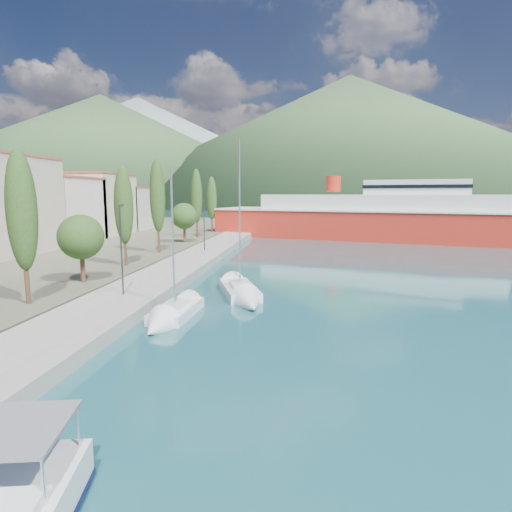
# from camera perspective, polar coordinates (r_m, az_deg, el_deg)

# --- Properties ---
(ground) EXTENTS (1400.00, 1400.00, 0.00)m
(ground) POSITION_cam_1_polar(r_m,az_deg,el_deg) (133.94, 5.44, 4.98)
(ground) COLOR #1C525A
(quay) EXTENTS (5.00, 88.00, 0.80)m
(quay) POSITION_cam_1_polar(r_m,az_deg,el_deg) (42.17, -10.26, -1.64)
(quay) COLOR gray
(quay) RESTS_ON ground
(hills_far) EXTENTS (1480.00, 900.00, 180.00)m
(hills_far) POSITION_cam_1_polar(r_m,az_deg,el_deg) (650.48, 19.40, 13.95)
(hills_far) COLOR gray
(hills_far) RESTS_ON ground
(hills_near) EXTENTS (1010.00, 520.00, 115.00)m
(hills_near) POSITION_cam_1_polar(r_m,az_deg,el_deg) (399.81, 21.14, 13.68)
(hills_near) COLOR #365630
(hills_near) RESTS_ON ground
(town_buildings) EXTENTS (9.20, 69.20, 11.30)m
(town_buildings) POSITION_cam_1_polar(r_m,az_deg,el_deg) (61.74, -28.20, 5.44)
(town_buildings) COLOR #C1B19C
(town_buildings) RESTS_ON land_strip
(tree_row) EXTENTS (3.69, 63.13, 10.89)m
(tree_row) POSITION_cam_1_polar(r_m,az_deg,el_deg) (48.98, -14.02, 6.14)
(tree_row) COLOR #47301E
(tree_row) RESTS_ON land_strip
(lamp_posts) EXTENTS (0.15, 45.59, 6.06)m
(lamp_posts) POSITION_cam_1_polar(r_m,az_deg,el_deg) (30.35, -17.16, 1.34)
(lamp_posts) COLOR #2D2D33
(lamp_posts) RESTS_ON quay
(sailboat_near) EXTENTS (2.42, 7.01, 9.93)m
(sailboat_near) POSITION_cam_1_polar(r_m,az_deg,el_deg) (25.92, -11.82, -8.21)
(sailboat_near) COLOR silver
(sailboat_near) RESTS_ON ground
(sailboat_mid) EXTENTS (4.98, 8.83, 12.33)m
(sailboat_mid) POSITION_cam_1_polar(r_m,az_deg,el_deg) (30.60, -1.56, -5.44)
(sailboat_mid) COLOR silver
(sailboat_mid) RESTS_ON ground
(ferry) EXTENTS (57.72, 27.65, 11.25)m
(ferry) POSITION_cam_1_polar(r_m,az_deg,el_deg) (75.13, 16.17, 4.78)
(ferry) COLOR red
(ferry) RESTS_ON ground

